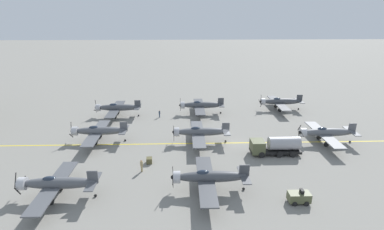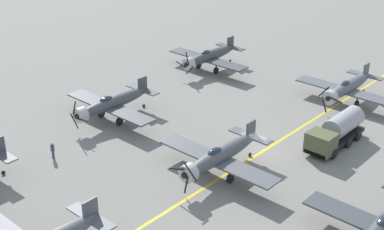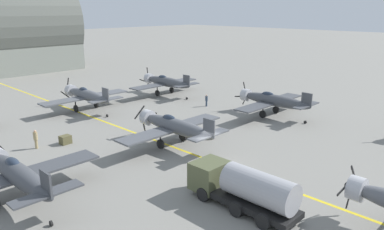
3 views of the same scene
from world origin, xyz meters
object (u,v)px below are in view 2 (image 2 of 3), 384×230
object	(u,v)px
airplane_mid_right	(112,103)
ground_crew_walking	(53,150)
airplane_mid_center	(220,155)
fuel_tanker	(336,131)
airplane_near_center	(347,87)
airplane_near_right	(209,56)

from	to	relation	value
airplane_mid_right	ground_crew_walking	distance (m)	9.40
airplane_mid_center	fuel_tanker	size ratio (longest dim) A/B	1.50
airplane_near_center	airplane_mid_right	world-z (taller)	airplane_mid_right
airplane_near_center	airplane_near_right	bearing A→B (deg)	-3.91
airplane_mid_right	airplane_mid_center	size ratio (longest dim) A/B	1.00
airplane_mid_right	fuel_tanker	xyz separation A→B (m)	(-20.52, -10.83, -0.50)
airplane_near_center	ground_crew_walking	bearing A→B (deg)	53.65
fuel_tanker	airplane_near_center	bearing A→B (deg)	-68.17
airplane_mid_center	airplane_near_right	xyz separation A→B (m)	(17.84, -19.64, 0.00)
airplane_mid_right	fuel_tanker	bearing A→B (deg)	-143.37
fuel_tanker	airplane_near_right	bearing A→B (deg)	-18.86
airplane_mid_center	fuel_tanker	bearing A→B (deg)	-120.86
airplane_mid_right	airplane_near_right	xyz separation A→B (m)	(2.20, -18.59, 0.00)
airplane_near_right	fuel_tanker	xyz separation A→B (m)	(-22.72, 7.76, -0.50)
fuel_tanker	airplane_mid_center	bearing A→B (deg)	67.63
fuel_tanker	ground_crew_walking	size ratio (longest dim) A/B	4.91
airplane_near_right	airplane_near_center	bearing A→B (deg)	169.25
airplane_near_center	fuel_tanker	world-z (taller)	airplane_near_center
airplane_near_right	airplane_mid_center	bearing A→B (deg)	114.74
airplane_near_right	ground_crew_walking	xyz separation A→B (m)	(-4.34, 27.67, -1.12)
airplane_mid_right	fuel_tanker	distance (m)	23.21
airplane_mid_right	airplane_mid_center	world-z (taller)	airplane_mid_right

